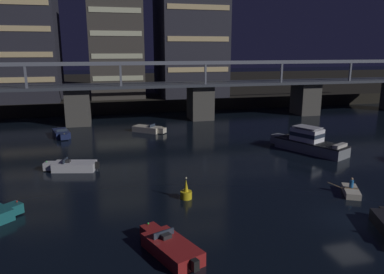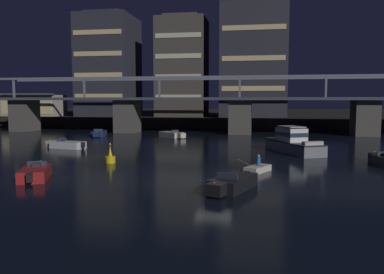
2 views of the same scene
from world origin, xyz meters
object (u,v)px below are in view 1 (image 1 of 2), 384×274
object	(u,v)px
speedboat_near_center	(170,247)
speedboat_mid_left	(72,166)
channel_buoy	(186,193)
tower_central	(190,25)
speedboat_mid_right	(148,129)
dinghy_with_paddler	(351,191)
speedboat_far_center	(61,134)
river_bridge	(200,95)
cabin_cruiser_near_left	(309,142)
tower_west_low	(26,41)
tower_west_tall	(116,44)

from	to	relation	value
speedboat_near_center	speedboat_mid_left	bearing A→B (deg)	110.47
speedboat_mid_left	channel_buoy	size ratio (longest dim) A/B	2.96
tower_central	channel_buoy	bearing A→B (deg)	-104.06
speedboat_mid_right	dinghy_with_paddler	world-z (taller)	dinghy_with_paddler
speedboat_mid_left	speedboat_far_center	size ratio (longest dim) A/B	1.00
speedboat_far_center	river_bridge	bearing A→B (deg)	20.55
river_bridge	speedboat_mid_left	bearing A→B (deg)	-129.57
speedboat_near_center	speedboat_far_center	bearing A→B (deg)	105.10
speedboat_mid_left	channel_buoy	bearing A→B (deg)	-46.09
speedboat_near_center	speedboat_mid_right	bearing A→B (deg)	84.64
cabin_cruiser_near_left	speedboat_mid_left	bearing A→B (deg)	-178.67
tower_west_low	cabin_cruiser_near_left	world-z (taller)	tower_west_low
speedboat_mid_right	dinghy_with_paddler	xyz separation A→B (m)	(12.70, -26.60, -0.14)
dinghy_with_paddler	speedboat_far_center	bearing A→B (deg)	132.30
tower_central	speedboat_mid_right	size ratio (longest dim) A/B	6.10
speedboat_near_center	speedboat_mid_left	distance (m)	17.96
cabin_cruiser_near_left	speedboat_mid_left	size ratio (longest dim) A/B	1.75
tower_central	dinghy_with_paddler	xyz separation A→B (m)	(1.12, -49.66, -15.74)
tower_west_tall	speedboat_mid_left	bearing A→B (deg)	-99.47
river_bridge	speedboat_near_center	bearing A→B (deg)	-107.69
tower_central	channel_buoy	distance (m)	51.20
cabin_cruiser_near_left	river_bridge	bearing A→B (deg)	106.39
river_bridge	tower_west_low	bearing A→B (deg)	152.60
speedboat_near_center	speedboat_mid_right	size ratio (longest dim) A/B	1.11
speedboat_mid_right	tower_west_low	bearing A→B (deg)	129.28
speedboat_near_center	tower_central	bearing A→B (deg)	75.13
channel_buoy	speedboat_mid_left	bearing A→B (deg)	133.91
river_bridge	tower_west_low	distance (m)	32.98
speedboat_near_center	speedboat_mid_left	size ratio (longest dim) A/B	0.97
river_bridge	channel_buoy	xyz separation A→B (m)	(-9.99, -32.29, -3.54)
cabin_cruiser_near_left	speedboat_mid_right	bearing A→B (deg)	138.65
speedboat_mid_left	speedboat_mid_right	world-z (taller)	same
speedboat_far_center	channel_buoy	world-z (taller)	channel_buoy
speedboat_mid_right	channel_buoy	distance (m)	24.27
channel_buoy	river_bridge	bearing A→B (deg)	72.82
tower_central	speedboat_near_center	xyz separation A→B (m)	(-14.55, -54.81, -15.60)
tower_central	speedboat_mid_left	bearing A→B (deg)	-118.74
speedboat_near_center	channel_buoy	xyz separation A→B (m)	(2.70, 7.49, 0.06)
river_bridge	speedboat_mid_left	distance (m)	30.00
speedboat_mid_right	speedboat_far_center	distance (m)	11.56
cabin_cruiser_near_left	speedboat_mid_right	size ratio (longest dim) A/B	1.99
river_bridge	tower_west_low	size ratio (longest dim) A/B	3.93
cabin_cruiser_near_left	speedboat_mid_right	world-z (taller)	cabin_cruiser_near_left
speedboat_mid_left	speedboat_far_center	bearing A→B (deg)	98.73
tower_west_tall	dinghy_with_paddler	distance (m)	53.52
tower_central	channel_buoy	xyz separation A→B (m)	(-11.85, -47.32, -15.54)
speedboat_far_center	speedboat_mid_right	bearing A→B (deg)	-0.27
cabin_cruiser_near_left	channel_buoy	size ratio (longest dim) A/B	5.17
cabin_cruiser_near_left	dinghy_with_paddler	distance (m)	12.80
tower_west_tall	speedboat_far_center	xyz separation A→B (m)	(-8.66, -23.12, -11.81)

